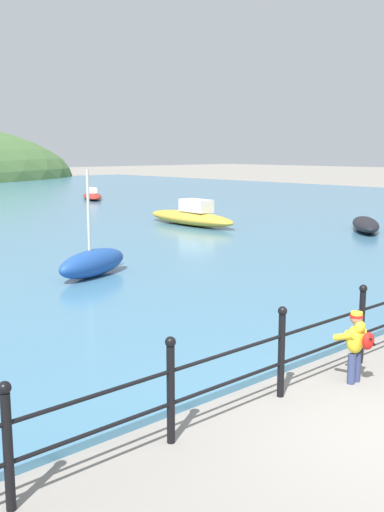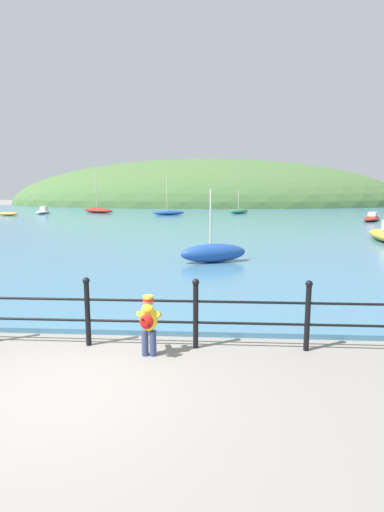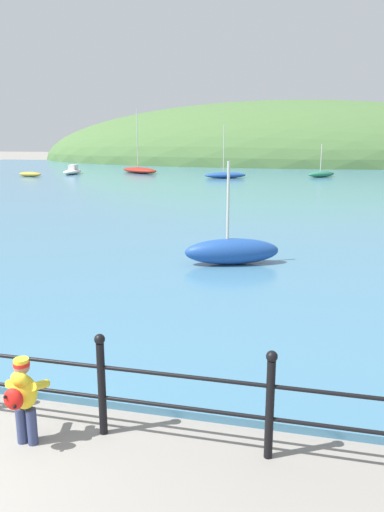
# 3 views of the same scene
# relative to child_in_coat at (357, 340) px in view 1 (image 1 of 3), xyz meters

# --- Properties ---
(iron_railing) EXTENTS (11.29, 0.12, 1.21)m
(iron_railing) POSITION_rel_child_in_coat_xyz_m (-1.12, 0.39, 0.04)
(iron_railing) COLOR black
(iron_railing) RESTS_ON ground
(child_in_coat) EXTENTS (0.38, 0.53, 1.00)m
(child_in_coat) POSITION_rel_child_in_coat_xyz_m (0.00, 0.00, 0.00)
(child_in_coat) COLOR navy
(child_in_coat) RESTS_ON ground
(boat_red_dinghy) EXTENTS (3.07, 4.40, 0.70)m
(boat_red_dinghy) POSITION_rel_child_in_coat_xyz_m (14.19, 28.54, -0.28)
(boat_red_dinghy) COLOR maroon
(boat_red_dinghy) RESTS_ON water
(boat_far_right) EXTENTS (3.48, 2.97, 0.50)m
(boat_far_right) POSITION_rel_child_in_coat_xyz_m (13.49, 8.23, -0.25)
(boat_far_right) COLOR black
(boat_far_right) RESTS_ON water
(boat_nearest_quay) EXTENTS (2.53, 1.49, 2.61)m
(boat_nearest_quay) POSITION_rel_child_in_coat_xyz_m (0.98, 8.05, -0.16)
(boat_nearest_quay) COLOR #1E4793
(boat_nearest_quay) RESTS_ON water
(boat_mid_harbor) EXTENTS (1.56, 5.23, 1.09)m
(boat_mid_harbor) POSITION_rel_child_in_coat_xyz_m (9.72, 14.13, -0.15)
(boat_mid_harbor) COLOR gold
(boat_mid_harbor) RESTS_ON water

